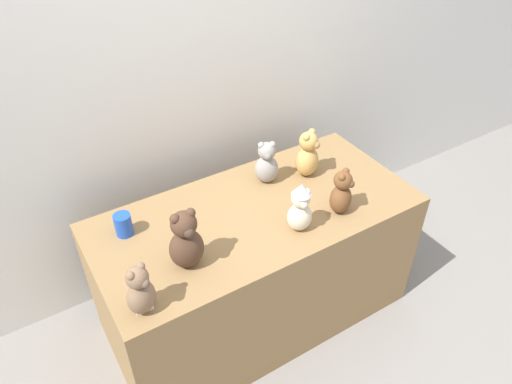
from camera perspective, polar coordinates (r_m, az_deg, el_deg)
ground_plane at (r=2.79m, az=2.82°, el=-17.27°), size 10.00×10.00×0.00m
wall_back at (r=2.56m, az=-7.69°, el=14.88°), size 7.00×0.08×2.60m
display_table at (r=2.62m, az=0.00°, el=-8.68°), size 1.61×0.76×0.76m
teddy_bear_mocha at (r=1.91m, az=-13.55°, el=-11.31°), size 0.15×0.14×0.23m
teddy_bear_cocoa at (r=2.03m, az=-8.31°, el=-5.75°), size 0.15×0.13×0.29m
teddy_bear_ash at (r=2.49m, az=1.27°, el=3.40°), size 0.16×0.15×0.24m
teddy_bear_chestnut at (r=2.33m, az=10.08°, el=-0.12°), size 0.16×0.15×0.24m
teddy_bear_honey at (r=2.55m, az=6.14°, el=4.39°), size 0.17×0.16×0.27m
teddy_bear_cream at (r=2.19m, az=5.25°, el=-1.88°), size 0.14×0.12×0.26m
party_cup_blue at (r=2.29m, az=-15.43°, el=-3.74°), size 0.08×0.08×0.11m
name_card_front_left at (r=1.97m, az=-13.04°, el=-13.20°), size 0.07×0.01×0.05m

